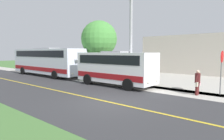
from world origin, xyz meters
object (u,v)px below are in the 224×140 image
(stop_sign, at_px, (222,65))
(tree_curbside, at_px, (99,39))
(transit_bus_rear, at_px, (47,61))
(pedestrian_with_bags, at_px, (197,82))
(street_light_pole, at_px, (130,38))
(commercial_building, at_px, (220,54))
(shuttle_bus_front, at_px, (115,67))

(stop_sign, height_order, tree_curbside, tree_curbside)
(transit_bus_rear, height_order, pedestrian_with_bags, transit_bus_rear)
(transit_bus_rear, xyz_separation_m, pedestrian_with_bags, (-0.52, 16.95, -0.91))
(street_light_pole, height_order, commercial_building, street_light_pole)
(street_light_pole, relative_size, tree_curbside, 1.14)
(street_light_pole, bearing_deg, commercial_building, 169.03)
(transit_bus_rear, distance_m, commercial_building, 22.51)
(commercial_building, bearing_deg, pedestrian_with_bags, 7.04)
(transit_bus_rear, bearing_deg, commercial_building, 138.43)
(transit_bus_rear, distance_m, stop_sign, 18.16)
(transit_bus_rear, xyz_separation_m, tree_curbside, (-2.83, 5.87, 2.43))
(stop_sign, relative_size, commercial_building, 0.16)
(stop_sign, xyz_separation_m, commercial_building, (-15.30, -3.16, 0.52))
(pedestrian_with_bags, bearing_deg, commercial_building, -172.96)
(shuttle_bus_front, relative_size, street_light_pole, 0.99)
(transit_bus_rear, height_order, street_light_pole, street_light_pole)
(stop_sign, bearing_deg, commercial_building, -168.33)
(tree_curbside, distance_m, commercial_building, 16.77)
(shuttle_bus_front, xyz_separation_m, pedestrian_with_bags, (-0.63, 6.38, -0.70))
(pedestrian_with_bags, distance_m, tree_curbside, 11.80)
(street_light_pole, bearing_deg, transit_bus_rear, -88.55)
(pedestrian_with_bags, distance_m, street_light_pole, 6.05)
(transit_bus_rear, xyz_separation_m, commercial_building, (-16.83, 14.93, 0.69))
(transit_bus_rear, relative_size, commercial_building, 0.63)
(shuttle_bus_front, height_order, street_light_pole, street_light_pole)
(shuttle_bus_front, distance_m, stop_sign, 7.71)
(transit_bus_rear, height_order, stop_sign, transit_bus_rear)
(transit_bus_rear, distance_m, street_light_pole, 11.92)
(tree_curbside, bearing_deg, transit_bus_rear, -64.24)
(stop_sign, xyz_separation_m, tree_curbside, (-1.30, -12.22, 2.25))
(commercial_building, bearing_deg, stop_sign, 11.67)
(pedestrian_with_bags, relative_size, commercial_building, 0.09)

